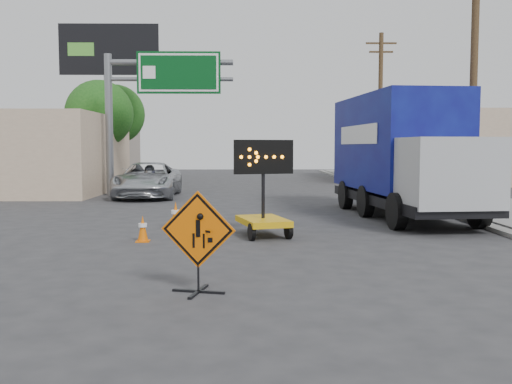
{
  "coord_description": "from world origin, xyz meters",
  "views": [
    {
      "loc": [
        0.25,
        -9.76,
        2.36
      ],
      "look_at": [
        0.41,
        2.63,
        1.37
      ],
      "focal_mm": 40.0,
      "sensor_mm": 36.0,
      "label": 1
    }
  ],
  "objects_px": {
    "construction_sign": "(198,239)",
    "pickup_truck": "(148,180)",
    "arrow_board": "(263,214)",
    "box_truck": "(402,162)"
  },
  "relations": [
    {
      "from": "construction_sign",
      "to": "pickup_truck",
      "type": "relative_size",
      "value": 0.28
    },
    {
      "from": "box_truck",
      "to": "arrow_board",
      "type": "bearing_deg",
      "value": -144.43
    },
    {
      "from": "construction_sign",
      "to": "arrow_board",
      "type": "relative_size",
      "value": 0.65
    },
    {
      "from": "construction_sign",
      "to": "arrow_board",
      "type": "xyz_separation_m",
      "value": [
        1.19,
        5.85,
        -0.3
      ]
    },
    {
      "from": "arrow_board",
      "to": "box_truck",
      "type": "xyz_separation_m",
      "value": [
        4.79,
        4.15,
        1.28
      ]
    },
    {
      "from": "arrow_board",
      "to": "pickup_truck",
      "type": "distance_m",
      "value": 12.84
    },
    {
      "from": "arrow_board",
      "to": "box_truck",
      "type": "relative_size",
      "value": 0.29
    },
    {
      "from": "construction_sign",
      "to": "pickup_truck",
      "type": "height_order",
      "value": "construction_sign"
    },
    {
      "from": "arrow_board",
      "to": "pickup_truck",
      "type": "bearing_deg",
      "value": 97.66
    },
    {
      "from": "arrow_board",
      "to": "box_truck",
      "type": "distance_m",
      "value": 6.47
    }
  ]
}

